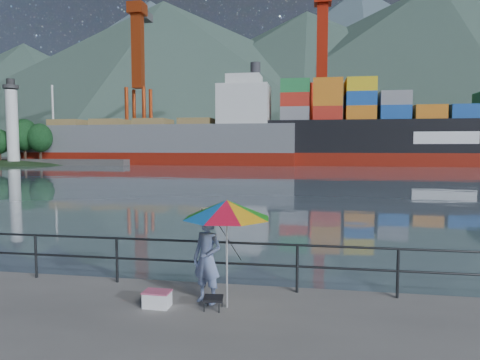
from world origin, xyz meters
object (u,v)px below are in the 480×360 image
Objects in this scene: bulk_carrier at (168,141)px; container_ship at (447,131)px; cooler_bag at (157,300)px; fisherman at (207,259)px; beach_umbrella at (227,209)px.

bulk_carrier is 0.84× the size of container_ship.
container_ship is at bearing 2.52° from bulk_carrier.
container_ship is at bearing 71.09° from cooler_bag.
fisherman is at bearing 25.57° from cooler_bag.
container_ship reaches higher than cooler_bag.
container_ship is (24.92, 70.99, 4.97)m from fisherman.
cooler_bag is at bearing -171.08° from beach_umbrella.
cooler_bag is 73.26m from bulk_carrier.
container_ship reaches higher than fisherman.
bulk_carrier is at bearing 109.84° from cooler_bag.
fisherman is 73.14m from bulk_carrier.
cooler_bag is at bearing -109.87° from container_ship.
bulk_carrier is 49.55m from container_ship.
container_ship is at bearing 92.91° from fisherman.
beach_umbrella is 2.18m from cooler_bag.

